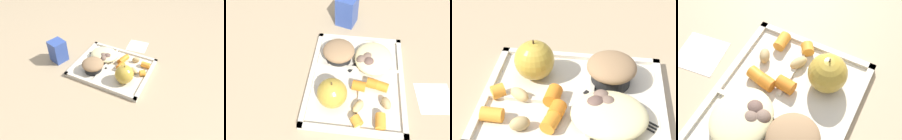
# 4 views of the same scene
# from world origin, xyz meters

# --- Properties ---
(ground) EXTENTS (6.00, 6.00, 0.00)m
(ground) POSITION_xyz_m (0.00, 0.00, 0.00)
(ground) COLOR tan
(lunch_tray) EXTENTS (0.33, 0.27, 0.02)m
(lunch_tray) POSITION_xyz_m (-0.00, -0.00, 0.01)
(lunch_tray) COLOR beige
(lunch_tray) RESTS_ON ground
(green_apple) EXTENTS (0.08, 0.08, 0.08)m
(green_apple) POSITION_xyz_m (-0.08, 0.06, 0.05)
(green_apple) COLOR #B79333
(green_apple) RESTS_ON lunch_tray
(bran_muffin) EXTENTS (0.09, 0.09, 0.06)m
(bran_muffin) POSITION_xyz_m (0.07, 0.06, 0.04)
(bran_muffin) COLOR black
(bran_muffin) RESTS_ON lunch_tray
(carrot_slice_large) EXTENTS (0.03, 0.03, 0.03)m
(carrot_slice_large) POSITION_xyz_m (-0.02, -0.04, 0.02)
(carrot_slice_large) COLOR orange
(carrot_slice_large) RESTS_ON lunch_tray
(carrot_slice_back) EXTENTS (0.03, 0.03, 0.03)m
(carrot_slice_back) POSITION_xyz_m (-0.14, -0.01, 0.02)
(carrot_slice_back) COLOR orange
(carrot_slice_back) RESTS_ON lunch_tray
(carrot_slice_near_corner) EXTENTS (0.04, 0.03, 0.02)m
(carrot_slice_near_corner) POSITION_xyz_m (-0.13, -0.07, 0.02)
(carrot_slice_near_corner) COLOR orange
(carrot_slice_near_corner) RESTS_ON lunch_tray
(carrot_slice_center) EXTENTS (0.03, 0.04, 0.03)m
(carrot_slice_center) POSITION_xyz_m (-0.03, -0.01, 0.02)
(carrot_slice_center) COLOR orange
(carrot_slice_center) RESTS_ON lunch_tray
(carrot_slice_diagonal) EXTENTS (0.03, 0.04, 0.03)m
(carrot_slice_diagonal) POSITION_xyz_m (-0.03, -0.07, 0.02)
(carrot_slice_diagonal) COLOR orange
(carrot_slice_diagonal) RESTS_ON lunch_tray
(potato_chunk_browned) EXTENTS (0.04, 0.03, 0.03)m
(potato_chunk_browned) POSITION_xyz_m (-0.08, -0.08, 0.02)
(potato_chunk_browned) COLOR tan
(potato_chunk_browned) RESTS_ON lunch_tray
(potato_chunk_small) EXTENTS (0.04, 0.04, 0.02)m
(potato_chunk_small) POSITION_xyz_m (-0.10, -0.01, 0.02)
(potato_chunk_small) COLOR tan
(potato_chunk_small) RESTS_ON lunch_tray
(egg_noodle_pile) EXTENTS (0.13, 0.11, 0.03)m
(egg_noodle_pile) POSITION_xyz_m (0.07, -0.05, 0.03)
(egg_noodle_pile) COLOR beige
(egg_noodle_pile) RESTS_ON lunch_tray
(meatball_side) EXTENTS (0.04, 0.04, 0.04)m
(meatball_side) POSITION_xyz_m (0.06, -0.03, 0.03)
(meatball_side) COLOR #755B4C
(meatball_side) RESTS_ON lunch_tray
(meatball_front) EXTENTS (0.04, 0.04, 0.04)m
(meatball_front) POSITION_xyz_m (0.05, -0.01, 0.03)
(meatball_front) COLOR #755B4C
(meatball_front) RESTS_ON lunch_tray
(meatball_back) EXTENTS (0.04, 0.04, 0.04)m
(meatball_back) POSITION_xyz_m (0.04, -0.03, 0.03)
(meatball_back) COLOR brown
(meatball_back) RESTS_ON lunch_tray
(plastic_fork) EXTENTS (0.13, 0.08, 0.00)m
(plastic_fork) POSITION_xyz_m (0.09, -0.02, 0.01)
(plastic_fork) COLOR black
(plastic_fork) RESTS_ON lunch_tray
(milk_carton) EXTENTS (0.08, 0.08, 0.10)m
(milk_carton) POSITION_xyz_m (0.25, 0.05, 0.05)
(milk_carton) COLOR #334C99
(milk_carton) RESTS_ON ground
(paper_napkin) EXTENTS (0.10, 0.10, 0.00)m
(paper_napkin) POSITION_xyz_m (-0.03, -0.22, 0.00)
(paper_napkin) COLOR white
(paper_napkin) RESTS_ON ground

